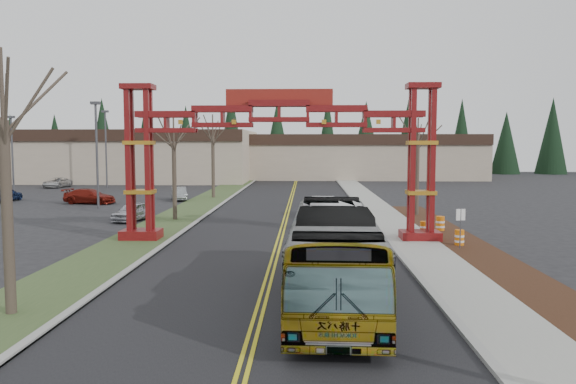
{
  "coord_description": "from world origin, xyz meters",
  "views": [
    {
      "loc": [
        1.53,
        -13.76,
        5.52
      ],
      "look_at": [
        0.68,
        12.21,
        3.3
      ],
      "focal_mm": 35.0,
      "sensor_mm": 36.0,
      "label": 1
    }
  ],
  "objects_px": {
    "retail_building_west": "(102,156)",
    "bare_tree_right_far": "(418,144)",
    "light_pole_near": "(97,147)",
    "bare_tree_median_far": "(213,137)",
    "silver_sedan": "(323,207)",
    "transit_bus": "(333,255)",
    "parked_car_mid_a": "(90,196)",
    "barrel_mid": "(424,229)",
    "parked_car_mid_b": "(5,194)",
    "barrel_south": "(459,239)",
    "gateway_arch": "(279,136)",
    "bare_tree_median_mid": "(174,144)",
    "retail_building_east": "(357,156)",
    "light_pole_mid": "(12,151)",
    "street_sign": "(461,221)",
    "bare_tree_median_near": "(3,122)",
    "parked_car_near_a": "(132,212)",
    "parked_car_far_a": "(179,194)",
    "parked_car_far_b": "(57,183)",
    "barrel_north": "(440,224)",
    "light_pole_far": "(106,143)"
  },
  "relations": [
    {
      "from": "retail_building_west",
      "to": "bare_tree_right_far",
      "type": "distance_m",
      "value": 58.51
    },
    {
      "from": "light_pole_near",
      "to": "retail_building_west",
      "type": "bearing_deg",
      "value": 109.59
    },
    {
      "from": "bare_tree_median_far",
      "to": "silver_sedan",
      "type": "bearing_deg",
      "value": -54.12
    },
    {
      "from": "retail_building_west",
      "to": "bare_tree_right_far",
      "type": "height_order",
      "value": "retail_building_west"
    },
    {
      "from": "transit_bus",
      "to": "parked_car_mid_a",
      "type": "distance_m",
      "value": 38.14
    },
    {
      "from": "barrel_mid",
      "to": "bare_tree_median_far",
      "type": "bearing_deg",
      "value": 124.89
    },
    {
      "from": "parked_car_mid_b",
      "to": "barrel_south",
      "type": "height_order",
      "value": "parked_car_mid_b"
    },
    {
      "from": "bare_tree_right_far",
      "to": "barrel_mid",
      "type": "height_order",
      "value": "bare_tree_right_far"
    },
    {
      "from": "gateway_arch",
      "to": "bare_tree_median_mid",
      "type": "distance_m",
      "value": 11.58
    },
    {
      "from": "bare_tree_right_far",
      "to": "light_pole_near",
      "type": "relative_size",
      "value": 0.82
    },
    {
      "from": "bare_tree_median_far",
      "to": "parked_car_mid_b",
      "type": "bearing_deg",
      "value": -167.87
    },
    {
      "from": "transit_bus",
      "to": "parked_car_mid_b",
      "type": "bearing_deg",
      "value": 133.43
    },
    {
      "from": "bare_tree_median_mid",
      "to": "retail_building_east",
      "type": "bearing_deg",
      "value": 71.43
    },
    {
      "from": "silver_sedan",
      "to": "light_pole_mid",
      "type": "relative_size",
      "value": 0.57
    },
    {
      "from": "bare_tree_right_far",
      "to": "barrel_south",
      "type": "xyz_separation_m",
      "value": [
        -0.25,
        -13.02,
        -5.06
      ]
    },
    {
      "from": "silver_sedan",
      "to": "light_pole_mid",
      "type": "bearing_deg",
      "value": 155.3
    },
    {
      "from": "gateway_arch",
      "to": "transit_bus",
      "type": "bearing_deg",
      "value": -78.67
    },
    {
      "from": "street_sign",
      "to": "barrel_mid",
      "type": "distance_m",
      "value": 4.45
    },
    {
      "from": "bare_tree_median_near",
      "to": "bare_tree_right_far",
      "type": "bearing_deg",
      "value": 54.91
    },
    {
      "from": "retail_building_east",
      "to": "parked_car_mid_b",
      "type": "xyz_separation_m",
      "value": [
        -37.47,
        -40.89,
        -2.81
      ]
    },
    {
      "from": "parked_car_near_a",
      "to": "bare_tree_median_mid",
      "type": "distance_m",
      "value": 5.74
    },
    {
      "from": "bare_tree_median_near",
      "to": "light_pole_near",
      "type": "xyz_separation_m",
      "value": [
        -8.35,
        29.92,
        -0.95
      ]
    },
    {
      "from": "bare_tree_median_mid",
      "to": "light_pole_near",
      "type": "xyz_separation_m",
      "value": [
        -8.35,
        7.23,
        -0.28
      ]
    },
    {
      "from": "parked_car_far_a",
      "to": "light_pole_mid",
      "type": "relative_size",
      "value": 0.47
    },
    {
      "from": "retail_building_west",
      "to": "parked_car_far_b",
      "type": "distance_m",
      "value": 15.72
    },
    {
      "from": "parked_car_far_a",
      "to": "street_sign",
      "type": "height_order",
      "value": "street_sign"
    },
    {
      "from": "silver_sedan",
      "to": "barrel_north",
      "type": "bearing_deg",
      "value": -44.65
    },
    {
      "from": "retail_building_east",
      "to": "parked_car_far_b",
      "type": "distance_m",
      "value": 46.64
    },
    {
      "from": "light_pole_mid",
      "to": "barrel_north",
      "type": "distance_m",
      "value": 43.65
    },
    {
      "from": "retail_building_west",
      "to": "parked_car_far_b",
      "type": "relative_size",
      "value": 10.12
    },
    {
      "from": "bare_tree_median_mid",
      "to": "light_pole_mid",
      "type": "height_order",
      "value": "light_pole_mid"
    },
    {
      "from": "parked_car_near_a",
      "to": "parked_car_mid_a",
      "type": "distance_m",
      "value": 13.67
    },
    {
      "from": "parked_car_mid_b",
      "to": "barrel_south",
      "type": "xyz_separation_m",
      "value": [
        37.23,
        -22.79,
        -0.23
      ]
    },
    {
      "from": "street_sign",
      "to": "bare_tree_right_far",
      "type": "bearing_deg",
      "value": 88.06
    },
    {
      "from": "gateway_arch",
      "to": "barrel_south",
      "type": "distance_m",
      "value": 11.34
    },
    {
      "from": "gateway_arch",
      "to": "bare_tree_median_far",
      "type": "height_order",
      "value": "gateway_arch"
    },
    {
      "from": "parked_car_mid_b",
      "to": "bare_tree_right_far",
      "type": "relative_size",
      "value": 0.55
    },
    {
      "from": "street_sign",
      "to": "transit_bus",
      "type": "bearing_deg",
      "value": -125.91
    },
    {
      "from": "retail_building_west",
      "to": "light_pole_far",
      "type": "height_order",
      "value": "light_pole_far"
    },
    {
      "from": "retail_building_east",
      "to": "bare_tree_median_far",
      "type": "xyz_separation_m",
      "value": [
        -18.0,
        -36.71,
        2.69
      ]
    },
    {
      "from": "light_pole_mid",
      "to": "barrel_mid",
      "type": "height_order",
      "value": "light_pole_mid"
    },
    {
      "from": "light_pole_mid",
      "to": "parked_car_far_a",
      "type": "bearing_deg",
      "value": -4.45
    },
    {
      "from": "parked_car_near_a",
      "to": "bare_tree_median_near",
      "type": "height_order",
      "value": "bare_tree_median_near"
    },
    {
      "from": "parked_car_mid_b",
      "to": "bare_tree_median_far",
      "type": "bearing_deg",
      "value": -167.27
    },
    {
      "from": "gateway_arch",
      "to": "barrel_north",
      "type": "xyz_separation_m",
      "value": [
        9.95,
        3.42,
        -5.48
      ]
    },
    {
      "from": "bare_tree_median_far",
      "to": "barrel_mid",
      "type": "distance_m",
      "value": 29.51
    },
    {
      "from": "transit_bus",
      "to": "parked_car_near_a",
      "type": "height_order",
      "value": "transit_bus"
    },
    {
      "from": "barrel_mid",
      "to": "barrel_north",
      "type": "distance_m",
      "value": 2.37
    },
    {
      "from": "transit_bus",
      "to": "barrel_mid",
      "type": "height_order",
      "value": "transit_bus"
    },
    {
      "from": "barrel_mid",
      "to": "street_sign",
      "type": "bearing_deg",
      "value": -76.95
    }
  ]
}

